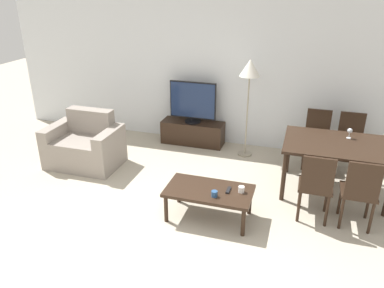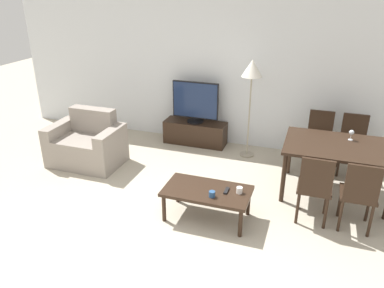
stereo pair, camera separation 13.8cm
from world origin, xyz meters
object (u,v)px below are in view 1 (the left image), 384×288
(floor_lamp, at_px, (250,73))
(wine_glass_left, at_px, (350,131))
(dining_chair_far, at_px, (350,139))
(remote_primary, at_px, (228,190))
(tv_stand, at_px, (193,133))
(tv, at_px, (193,102))
(dining_table, at_px, (337,149))
(cup_colored_far, at_px, (214,194))
(dining_chair_near, at_px, (316,184))
(dining_chair_near_right, at_px, (360,190))
(armchair, at_px, (85,146))
(dining_chair_far_left, at_px, (317,136))
(cup_white_near, at_px, (241,189))
(coffee_table, at_px, (209,193))

(floor_lamp, distance_m, wine_glass_left, 1.73)
(dining_chair_far, distance_m, remote_primary, 2.40)
(tv_stand, height_order, tv, tv)
(dining_table, height_order, cup_colored_far, dining_table)
(dining_chair_near, distance_m, dining_chair_near_right, 0.49)
(dining_chair_near_right, bearing_deg, wine_glass_left, 95.28)
(floor_lamp, bearing_deg, cup_colored_far, -90.26)
(armchair, distance_m, floor_lamp, 2.85)
(dining_chair_near_right, xyz_separation_m, cup_colored_far, (-1.62, -0.47, -0.07))
(dining_chair_far_left, relative_size, cup_white_near, 11.81)
(floor_lamp, bearing_deg, coffee_table, -93.16)
(cup_white_near, bearing_deg, remote_primary, -174.15)
(tv_stand, relative_size, dining_table, 0.80)
(tv, bearing_deg, dining_chair_near_right, -35.32)
(dining_chair_far_left, xyz_separation_m, cup_white_near, (-0.84, -1.87, -0.07))
(dining_chair_near, bearing_deg, coffee_table, -164.90)
(dining_table, height_order, remote_primary, dining_table)
(armchair, xyz_separation_m, cup_colored_far, (2.37, -1.00, 0.13))
(coffee_table, xyz_separation_m, dining_chair_far_left, (1.23, 1.92, 0.15))
(tv_stand, height_order, dining_table, dining_table)
(armchair, distance_m, dining_chair_far, 4.13)
(armchair, bearing_deg, tv_stand, 43.45)
(remote_primary, xyz_separation_m, wine_glass_left, (1.39, 1.32, 0.43))
(tv_stand, relative_size, dining_chair_far_left, 1.24)
(dining_chair_far, height_order, remote_primary, dining_chair_far)
(dining_table, distance_m, floor_lamp, 1.77)
(tv_stand, distance_m, dining_table, 2.62)
(tv_stand, bearing_deg, floor_lamp, -11.22)
(remote_primary, xyz_separation_m, cup_white_near, (0.15, 0.02, 0.03))
(tv, relative_size, floor_lamp, 0.51)
(cup_colored_far, bearing_deg, dining_chair_near, 22.56)
(cup_white_near, bearing_deg, wine_glass_left, 46.49)
(cup_colored_far, bearing_deg, dining_chair_far, 51.92)
(dining_chair_near_right, bearing_deg, dining_table, 107.00)
(dining_chair_near_right, height_order, wine_glass_left, dining_chair_near_right)
(remote_primary, bearing_deg, floor_lamp, 93.58)
(coffee_table, bearing_deg, armchair, 159.30)
(dining_table, bearing_deg, tv, 156.07)
(remote_primary, xyz_separation_m, cup_colored_far, (-0.13, -0.18, 0.03))
(dining_chair_near, relative_size, remote_primary, 6.01)
(armchair, relative_size, tv, 1.35)
(dining_chair_far, distance_m, wine_glass_left, 0.67)
(dining_chair_near_right, relative_size, remote_primary, 6.01)
(cup_colored_far, height_order, wine_glass_left, wine_glass_left)
(coffee_table, xyz_separation_m, floor_lamp, (0.11, 1.98, 1.05))
(tv, distance_m, dining_chair_far, 2.63)
(tv, bearing_deg, cup_white_near, -59.11)
(armchair, bearing_deg, dining_chair_far, 14.96)
(dining_chair_near, distance_m, dining_chair_far, 1.67)
(armchair, bearing_deg, tv, 43.39)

